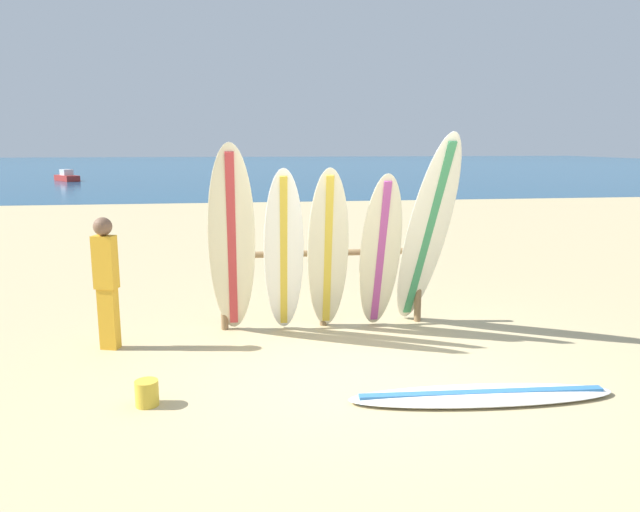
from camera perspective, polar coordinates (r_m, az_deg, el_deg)
name	(u,v)px	position (r m, az deg, el deg)	size (l,w,h in m)	color
ground_plane	(362,370)	(6.28, 4.01, -10.89)	(120.00, 120.00, 0.00)	tan
ocean_water	(247,165)	(63.76, -7.05, 8.63)	(120.00, 80.00, 0.01)	navy
surfboard_rack	(323,272)	(7.56, 0.32, -1.54)	(2.62, 0.09, 1.10)	olive
surfboard_leaning_far_left	(232,243)	(6.97, -8.47, 1.20)	(0.55, 1.03, 2.34)	beige
surfboard_leaning_left	(284,254)	(7.02, -3.51, 0.23)	(0.52, 0.88, 2.07)	white
surfboard_leaning_center_left	(328,252)	(7.17, 0.76, 0.43)	(0.55, 0.74, 2.06)	beige
surfboard_leaning_center	(380,254)	(7.21, 5.79, 0.20)	(0.53, 0.87, 2.00)	beige
surfboard_leaning_center_right	(427,234)	(7.35, 10.21, 2.10)	(0.71, 1.30, 2.46)	white
surfboard_lying_on_sand	(482,395)	(5.81, 15.28, -12.77)	(2.51, 0.64, 0.08)	white
beachgoer_standing	(106,278)	(7.08, -19.84, -1.96)	(0.28, 0.22, 1.52)	gold
small_boat_offshore	(67,177)	(40.27, -23.13, 7.00)	(1.91, 2.27, 0.71)	#B22D28
sand_bucket	(147,393)	(5.67, -16.28, -12.51)	(0.21, 0.21, 0.23)	gold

